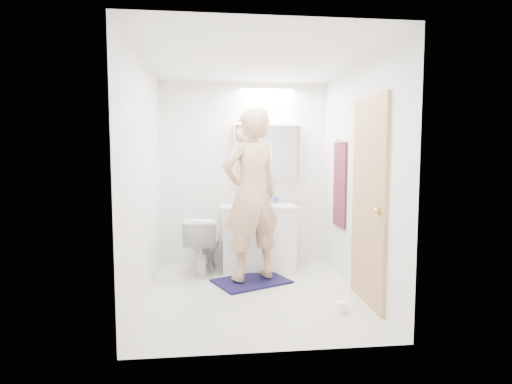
{
  "coord_description": "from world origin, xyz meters",
  "views": [
    {
      "loc": [
        -0.42,
        -4.07,
        1.44
      ],
      "look_at": [
        0.05,
        0.25,
        1.05
      ],
      "focal_mm": 28.24,
      "sensor_mm": 36.0,
      "label": 1
    }
  ],
  "objects": [
    {
      "name": "door_knob",
      "position": [
        1.04,
        -0.65,
        0.95
      ],
      "size": [
        0.06,
        0.06,
        0.06
      ],
      "primitive_type": "sphere",
      "color": "gold",
      "rests_on": "door"
    },
    {
      "name": "wall_left",
      "position": [
        -1.1,
        0.0,
        1.2
      ],
      "size": [
        0.0,
        2.5,
        2.5
      ],
      "primitive_type": "plane",
      "rotation": [
        1.57,
        0.0,
        1.57
      ],
      "color": "white",
      "rests_on": "floor"
    },
    {
      "name": "sink_basin",
      "position": [
        0.15,
        0.99,
        0.84
      ],
      "size": [
        0.36,
        0.36,
        0.03
      ],
      "primitive_type": "cylinder",
      "color": "white",
      "rests_on": "countertop"
    },
    {
      "name": "person",
      "position": [
        0.01,
        0.4,
        1.01
      ],
      "size": [
        0.83,
        0.71,
        1.92
      ],
      "primitive_type": "imported",
      "rotation": [
        0.0,
        0.0,
        3.56
      ],
      "color": "tan",
      "rests_on": "bath_rug"
    },
    {
      "name": "faucet",
      "position": [
        0.15,
        1.19,
        0.9
      ],
      "size": [
        0.02,
        0.02,
        0.16
      ],
      "primitive_type": "cylinder",
      "color": "#BDBCC1",
      "rests_on": "countertop"
    },
    {
      "name": "toilet_paper_roll",
      "position": [
        0.75,
        -0.57,
        0.05
      ],
      "size": [
        0.11,
        0.11,
        0.1
      ],
      "primitive_type": "cylinder",
      "color": "white",
      "rests_on": "floor"
    },
    {
      "name": "soap_bottle_b",
      "position": [
        -0.05,
        1.15,
        0.9
      ],
      "size": [
        0.1,
        0.1,
        0.16
      ],
      "primitive_type": "imported",
      "rotation": [
        0.0,
        0.0,
        -0.63
      ],
      "color": "#62ACD3",
      "rests_on": "countertop"
    },
    {
      "name": "toilet",
      "position": [
        -0.54,
        0.85,
        0.35
      ],
      "size": [
        0.49,
        0.74,
        0.7
      ],
      "primitive_type": "imported",
      "rotation": [
        0.0,
        0.0,
        3.0
      ],
      "color": "white",
      "rests_on": "floor"
    },
    {
      "name": "bath_rug",
      "position": [
        0.01,
        0.4,
        0.01
      ],
      "size": [
        0.96,
        0.83,
        0.02
      ],
      "primitive_type": "cube",
      "rotation": [
        0.0,
        0.0,
        0.42
      ],
      "color": "#171544",
      "rests_on": "floor"
    },
    {
      "name": "wall_right",
      "position": [
        1.1,
        0.0,
        1.2
      ],
      "size": [
        0.0,
        2.5,
        2.5
      ],
      "primitive_type": "plane",
      "rotation": [
        1.57,
        0.0,
        -1.57
      ],
      "color": "white",
      "rests_on": "floor"
    },
    {
      "name": "wall_front",
      "position": [
        0.0,
        -1.25,
        1.2
      ],
      "size": [
        2.5,
        0.0,
        2.5
      ],
      "primitive_type": "plane",
      "rotation": [
        -1.57,
        0.0,
        0.0
      ],
      "color": "white",
      "rests_on": "floor"
    },
    {
      "name": "floor",
      "position": [
        0.0,
        0.0,
        0.0
      ],
      "size": [
        2.5,
        2.5,
        0.0
      ],
      "primitive_type": "plane",
      "color": "silver",
      "rests_on": "ground"
    },
    {
      "name": "wall_back",
      "position": [
        0.0,
        1.25,
        1.2
      ],
      "size": [
        2.5,
        0.0,
        2.5
      ],
      "primitive_type": "plane",
      "rotation": [
        1.57,
        0.0,
        0.0
      ],
      "color": "white",
      "rests_on": "floor"
    },
    {
      "name": "medicine_cabinet",
      "position": [
        0.3,
        1.18,
        1.5
      ],
      "size": [
        0.88,
        0.14,
        0.7
      ],
      "primitive_type": "cube",
      "color": "white",
      "rests_on": "wall_back"
    },
    {
      "name": "toothbrush_cup",
      "position": [
        0.41,
        1.12,
        0.86
      ],
      "size": [
        0.11,
        0.11,
        0.08
      ],
      "primitive_type": "imported",
      "rotation": [
        0.0,
        0.0,
        0.29
      ],
      "color": "#4059C2",
      "rests_on": "countertop"
    },
    {
      "name": "towel",
      "position": [
        1.08,
        0.55,
        1.1
      ],
      "size": [
        0.02,
        0.42,
        1.0
      ],
      "primitive_type": "cube",
      "color": "#111936",
      "rests_on": "wall_right"
    },
    {
      "name": "vanity_cabinet",
      "position": [
        0.15,
        0.96,
        0.39
      ],
      "size": [
        0.9,
        0.55,
        0.78
      ],
      "primitive_type": "cube",
      "color": "white",
      "rests_on": "floor"
    },
    {
      "name": "ceiling",
      "position": [
        0.0,
        0.0,
        2.4
      ],
      "size": [
        2.5,
        2.5,
        0.0
      ],
      "primitive_type": "plane",
      "rotation": [
        3.14,
        0.0,
        0.0
      ],
      "color": "white",
      "rests_on": "floor"
    },
    {
      "name": "countertop",
      "position": [
        0.15,
        0.96,
        0.8
      ],
      "size": [
        0.95,
        0.58,
        0.04
      ],
      "primitive_type": "cube",
      "color": "white",
      "rests_on": "vanity_cabinet"
    },
    {
      "name": "door",
      "position": [
        1.08,
        -0.35,
        1.0
      ],
      "size": [
        0.04,
        0.8,
        2.0
      ],
      "primitive_type": "cube",
      "color": "tan",
      "rests_on": "wall_right"
    },
    {
      "name": "mirror_panel",
      "position": [
        0.3,
        1.1,
        1.5
      ],
      "size": [
        0.84,
        0.01,
        0.66
      ],
      "primitive_type": "cube",
      "color": "silver",
      "rests_on": "medicine_cabinet"
    },
    {
      "name": "towel_hook",
      "position": [
        1.07,
        0.55,
        1.62
      ],
      "size": [
        0.07,
        0.02,
        0.02
      ],
      "primitive_type": "cylinder",
      "rotation": [
        0.0,
        1.57,
        0.0
      ],
      "color": "silver",
      "rests_on": "wall_right"
    },
    {
      "name": "soap_bottle_a",
      "position": [
        -0.18,
        1.11,
        0.92
      ],
      "size": [
        0.09,
        0.09,
        0.21
      ],
      "primitive_type": "imported",
      "rotation": [
        0.0,
        0.0,
        0.12
      ],
      "color": "#C8C481",
      "rests_on": "countertop"
    }
  ]
}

